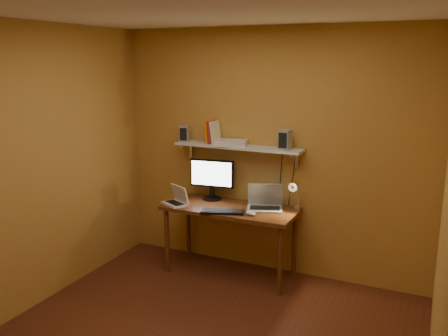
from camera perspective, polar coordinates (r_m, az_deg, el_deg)
The scene contains 14 objects.
room at distance 3.60m, azimuth -2.98°, elevation -2.59°, with size 3.44×3.24×2.64m.
desk at distance 5.02m, azimuth 0.74°, elevation -5.65°, with size 1.40×0.60×0.75m.
wall_shelf at distance 5.02m, azimuth 1.67°, elevation 2.54°, with size 1.40×0.25×0.21m.
monitor at distance 5.20m, azimuth -1.45°, elevation -1.12°, with size 0.49×0.23×0.45m.
laptop at distance 4.94m, azimuth 4.95°, elevation -4.12°, with size 0.42×0.36×0.26m.
netbook at distance 5.10m, azimuth -5.68°, elevation -3.75°, with size 0.33×0.29×0.20m.
keyboard at distance 4.81m, azimuth -0.19°, elevation -5.26°, with size 0.44×0.15×0.02m, color black.
mouse at distance 4.73m, azimuth 3.25°, elevation -5.47°, with size 0.11×0.07×0.04m, color silver.
desk_lamp at distance 4.83m, azimuth 8.55°, elevation -2.88°, with size 0.09×0.23×0.38m.
speaker_left at distance 5.27m, azimuth -4.79°, elevation 4.15°, with size 0.10×0.10×0.18m, color gray.
speaker_right at distance 4.82m, azimuth 7.36°, elevation 3.40°, with size 0.11×0.11×0.20m, color gray.
books at distance 5.14m, azimuth -1.38°, elevation 4.35°, with size 0.14×0.17×0.24m.
shelf_camera at distance 5.00m, azimuth -0.19°, elevation 3.03°, with size 0.10×0.05×0.06m.
router at distance 5.02m, azimuth 0.82°, elevation 3.07°, with size 0.34×0.22×0.06m, color silver.
Camera 1 is at (1.62, -3.07, 2.26)m, focal length 38.00 mm.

